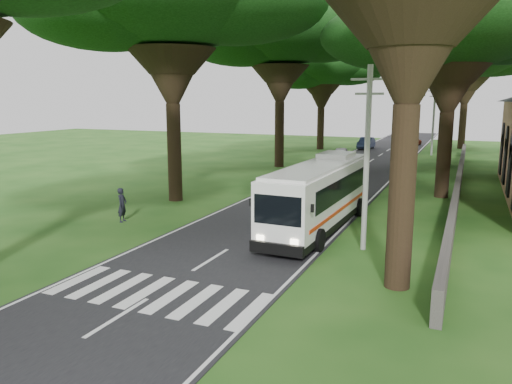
{
  "coord_description": "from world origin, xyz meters",
  "views": [
    {
      "loc": [
        9.52,
        -15.47,
        6.63
      ],
      "look_at": [
        0.3,
        6.05,
        2.2
      ],
      "focal_mm": 35.0,
      "sensor_mm": 36.0,
      "label": 1
    }
  ],
  "objects_px": {
    "pedestrian": "(122,205)",
    "pole_mid": "(415,129)",
    "coach_bus": "(320,194)",
    "pole_far": "(433,119)",
    "distant_car_b": "(366,143)",
    "pole_near": "(367,156)",
    "distant_car_a": "(341,154)",
    "distant_car_c": "(412,141)"
  },
  "relations": [
    {
      "from": "pole_mid",
      "to": "distant_car_a",
      "type": "relative_size",
      "value": 1.89
    },
    {
      "from": "pole_far",
      "to": "pole_mid",
      "type": "bearing_deg",
      "value": -90.0
    },
    {
      "from": "distant_car_a",
      "to": "distant_car_b",
      "type": "distance_m",
      "value": 13.72
    },
    {
      "from": "coach_bus",
      "to": "pedestrian",
      "type": "bearing_deg",
      "value": -162.57
    },
    {
      "from": "pole_far",
      "to": "coach_bus",
      "type": "height_order",
      "value": "pole_far"
    },
    {
      "from": "pole_far",
      "to": "distant_car_b",
      "type": "height_order",
      "value": "pole_far"
    },
    {
      "from": "pole_near",
      "to": "distant_car_a",
      "type": "bearing_deg",
      "value": 105.38
    },
    {
      "from": "pole_mid",
      "to": "pedestrian",
      "type": "height_order",
      "value": "pole_mid"
    },
    {
      "from": "pole_mid",
      "to": "pole_far",
      "type": "bearing_deg",
      "value": 90.0
    },
    {
      "from": "pole_mid",
      "to": "pole_far",
      "type": "xyz_separation_m",
      "value": [
        0.0,
        20.0,
        0.0
      ]
    },
    {
      "from": "pole_far",
      "to": "pedestrian",
      "type": "distance_m",
      "value": 42.29
    },
    {
      "from": "pole_far",
      "to": "distant_car_c",
      "type": "bearing_deg",
      "value": 106.15
    },
    {
      "from": "pole_far",
      "to": "coach_bus",
      "type": "bearing_deg",
      "value": -94.3
    },
    {
      "from": "distant_car_a",
      "to": "coach_bus",
      "type": "bearing_deg",
      "value": 91.05
    },
    {
      "from": "pedestrian",
      "to": "pole_mid",
      "type": "bearing_deg",
      "value": -43.48
    },
    {
      "from": "pole_near",
      "to": "distant_car_c",
      "type": "xyz_separation_m",
      "value": [
        -3.49,
        52.05,
        -3.54
      ]
    },
    {
      "from": "coach_bus",
      "to": "pedestrian",
      "type": "distance_m",
      "value": 10.65
    },
    {
      "from": "distant_car_b",
      "to": "distant_car_c",
      "type": "relative_size",
      "value": 1.07
    },
    {
      "from": "coach_bus",
      "to": "pedestrian",
      "type": "relative_size",
      "value": 6.15
    },
    {
      "from": "coach_bus",
      "to": "distant_car_b",
      "type": "distance_m",
      "value": 42.26
    },
    {
      "from": "distant_car_c",
      "to": "pedestrian",
      "type": "distance_m",
      "value": 53.03
    },
    {
      "from": "coach_bus",
      "to": "pole_far",
      "type": "bearing_deg",
      "value": 87.41
    },
    {
      "from": "pole_near",
      "to": "distant_car_c",
      "type": "distance_m",
      "value": 52.29
    },
    {
      "from": "pole_mid",
      "to": "distant_car_b",
      "type": "xyz_separation_m",
      "value": [
        -8.5,
        24.62,
        -3.41
      ]
    },
    {
      "from": "distant_car_a",
      "to": "distant_car_c",
      "type": "height_order",
      "value": "distant_car_a"
    },
    {
      "from": "distant_car_c",
      "to": "pole_mid",
      "type": "bearing_deg",
      "value": 109.31
    },
    {
      "from": "distant_car_a",
      "to": "distant_car_c",
      "type": "bearing_deg",
      "value": -113.73
    },
    {
      "from": "pole_mid",
      "to": "coach_bus",
      "type": "distance_m",
      "value": 17.62
    },
    {
      "from": "pole_mid",
      "to": "distant_car_c",
      "type": "bearing_deg",
      "value": 96.21
    },
    {
      "from": "pole_near",
      "to": "distant_car_a",
      "type": "xyz_separation_m",
      "value": [
        -8.5,
        30.9,
        -3.43
      ]
    },
    {
      "from": "coach_bus",
      "to": "distant_car_a",
      "type": "bearing_deg",
      "value": 103.16
    },
    {
      "from": "distant_car_b",
      "to": "pedestrian",
      "type": "relative_size",
      "value": 2.42
    },
    {
      "from": "pole_mid",
      "to": "distant_car_b",
      "type": "bearing_deg",
      "value": 109.04
    },
    {
      "from": "distant_car_c",
      "to": "pole_near",
      "type": "bearing_deg",
      "value": 106.93
    },
    {
      "from": "pole_near",
      "to": "coach_bus",
      "type": "bearing_deg",
      "value": 135.32
    },
    {
      "from": "coach_bus",
      "to": "pole_mid",
      "type": "bearing_deg",
      "value": 82.48
    },
    {
      "from": "pole_mid",
      "to": "pedestrian",
      "type": "distance_m",
      "value": 24.17
    },
    {
      "from": "pole_far",
      "to": "pedestrian",
      "type": "bearing_deg",
      "value": -107.98
    },
    {
      "from": "pole_mid",
      "to": "coach_bus",
      "type": "xyz_separation_m",
      "value": [
        -2.8,
        -17.23,
        -2.37
      ]
    },
    {
      "from": "pole_near",
      "to": "pole_mid",
      "type": "bearing_deg",
      "value": 90.0
    },
    {
      "from": "distant_car_a",
      "to": "distant_car_b",
      "type": "relative_size",
      "value": 0.94
    },
    {
      "from": "pole_near",
      "to": "distant_car_a",
      "type": "relative_size",
      "value": 1.89
    }
  ]
}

